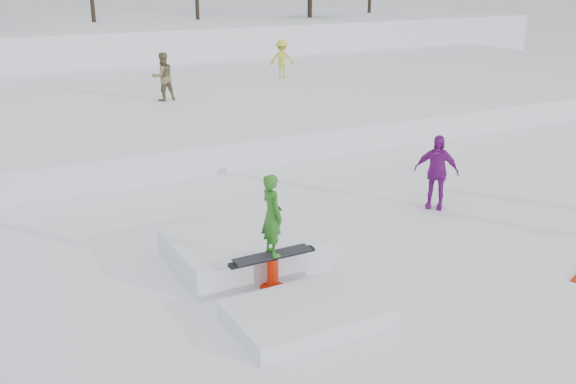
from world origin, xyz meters
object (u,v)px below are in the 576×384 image
walker_olive (163,77)px  spectator_purple (436,172)px  walker_ygreen (282,59)px  jib_rail_feature (258,261)px

walker_olive → spectator_purple: size_ratio=0.98×
spectator_purple → walker_ygreen: bearing=124.6°
jib_rail_feature → spectator_purple: bearing=14.2°
spectator_purple → jib_rail_feature: bearing=-117.7°
walker_olive → jib_rail_feature: walker_olive is taller
walker_ygreen → walker_olive: bearing=56.0°
walker_olive → walker_ygreen: walker_olive is taller
jib_rail_feature → walker_olive: bearing=79.3°
spectator_purple → jib_rail_feature: jib_rail_feature is taller
walker_olive → spectator_purple: (2.77, -11.57, -0.79)m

